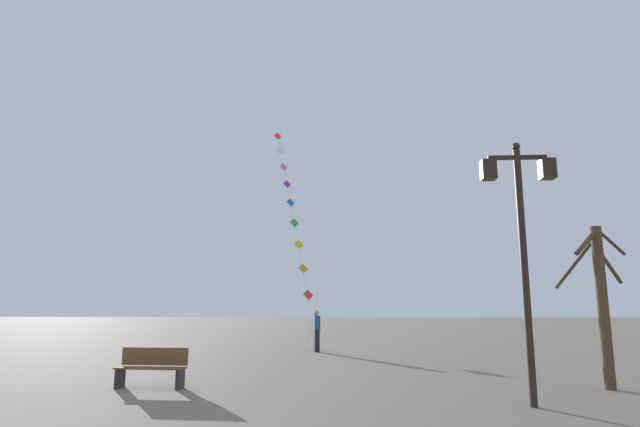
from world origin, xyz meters
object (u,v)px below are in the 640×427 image
(kite_flyer, at_px, (317,330))
(park_bench, at_px, (152,368))
(kite_train, at_px, (292,211))
(bare_tree, at_px, (601,298))
(twin_lantern_lamp_post, at_px, (521,220))

(kite_flyer, bearing_deg, park_bench, 146.10)
(kite_train, xyz_separation_m, kite_flyer, (1.75, -5.92, -6.14))
(bare_tree, distance_m, park_bench, 10.51)
(park_bench, bearing_deg, kite_flyer, 76.21)
(twin_lantern_lamp_post, xyz_separation_m, kite_train, (-6.58, 17.85, 3.53))
(kite_train, xyz_separation_m, park_bench, (-1.38, -16.00, -6.60))
(twin_lantern_lamp_post, bearing_deg, kite_flyer, 112.03)
(kite_flyer, distance_m, bare_tree, 12.15)
(kite_train, xyz_separation_m, bare_tree, (9.00, -15.61, -5.02))
(kite_train, height_order, bare_tree, kite_train)
(twin_lantern_lamp_post, height_order, bare_tree, twin_lantern_lamp_post)
(twin_lantern_lamp_post, bearing_deg, bare_tree, 42.84)
(kite_train, bearing_deg, kite_flyer, -73.53)
(bare_tree, bearing_deg, park_bench, -177.82)
(kite_train, relative_size, bare_tree, 3.54)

